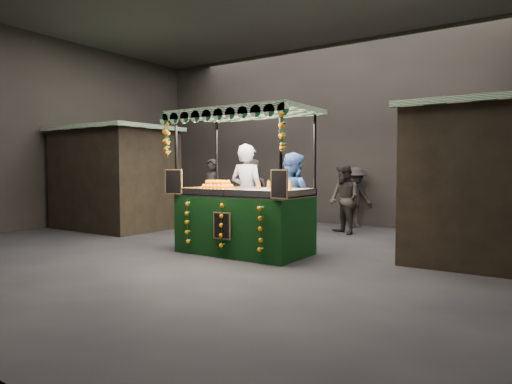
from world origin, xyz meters
The scene contains 12 objects.
ground centered at (0.00, 0.00, 0.00)m, with size 12.00×12.00×0.00m, color black.
market_hall centered at (0.00, 0.00, 3.38)m, with size 12.10×10.10×5.05m.
neighbour_stall_left centered at (-4.40, 1.00, 1.31)m, with size 3.00×2.20×2.60m.
neighbour_stall_right centered at (4.40, 1.50, 1.31)m, with size 3.00×2.20×2.60m.
juice_stall centered at (0.40, -0.01, 0.80)m, with size 2.67×1.57×2.59m.
vendor_grey centered at (-0.14, 0.88, 1.02)m, with size 0.77×0.53×2.04m.
vendor_blue centered at (0.87, 0.98, 0.93)m, with size 1.10×1.00×1.85m.
shopper_0 centered at (-2.48, 2.58, 0.90)m, with size 0.72×0.54×1.80m.
shopper_1 centered at (0.97, 3.29, 0.82)m, with size 1.01×0.96×1.65m.
shopper_2 centered at (0.01, 2.68, 0.83)m, with size 1.03×0.61×1.65m.
shopper_3 centered at (0.72, 4.60, 0.79)m, with size 1.03×1.17×1.58m.
shopper_4 centered at (-1.44, 2.96, 0.90)m, with size 1.05×0.97×1.80m.
Camera 1 is at (5.09, -6.62, 1.55)m, focal length 31.50 mm.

